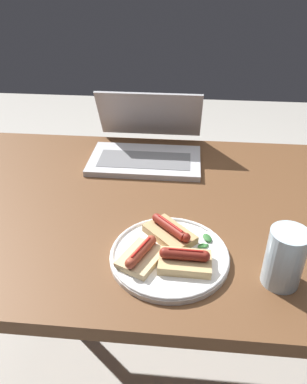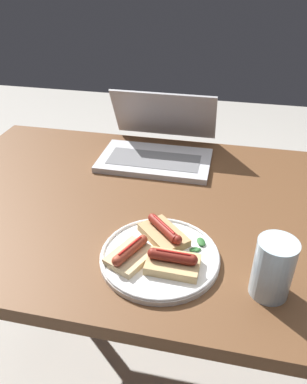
% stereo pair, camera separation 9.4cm
% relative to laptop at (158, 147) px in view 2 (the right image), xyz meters
% --- Properties ---
extents(ground_plane, '(6.00, 6.00, 0.00)m').
position_rel_laptop_xyz_m(ground_plane, '(0.14, -0.26, -0.77)').
color(ground_plane, '#B7B2A8').
extents(desk, '(1.47, 0.81, 0.74)m').
position_rel_laptop_xyz_m(desk, '(0.14, -0.26, -0.10)').
color(desk, brown).
rests_on(desk, ground_plane).
extents(laptop, '(0.35, 0.30, 0.19)m').
position_rel_laptop_xyz_m(laptop, '(0.00, 0.00, 0.00)').
color(laptop, '#B7B7BC').
rests_on(laptop, desk).
extents(plate, '(0.26, 0.26, 0.02)m').
position_rel_laptop_xyz_m(plate, '(0.10, -0.47, -0.03)').
color(plate, white).
rests_on(plate, desk).
extents(sausage_toast_left, '(0.11, 0.07, 0.05)m').
position_rel_laptop_xyz_m(sausage_toast_left, '(0.14, -0.51, -0.01)').
color(sausage_toast_left, tan).
rests_on(sausage_toast_left, plate).
extents(sausage_toast_middle, '(0.13, 0.13, 0.04)m').
position_rel_laptop_xyz_m(sausage_toast_middle, '(0.10, -0.41, -0.01)').
color(sausage_toast_middle, tan).
rests_on(sausage_toast_middle, plate).
extents(sausage_toast_right, '(0.11, 0.12, 0.04)m').
position_rel_laptop_xyz_m(sausage_toast_right, '(0.04, -0.50, -0.01)').
color(sausage_toast_right, '#D6B784').
rests_on(sausage_toast_right, plate).
extents(salad_pile, '(0.06, 0.08, 0.01)m').
position_rel_laptop_xyz_m(salad_pile, '(0.17, -0.44, -0.02)').
color(salad_pile, '#2D662D').
rests_on(salad_pile, plate).
extents(drinking_glass, '(0.08, 0.08, 0.13)m').
position_rel_laptop_xyz_m(drinking_glass, '(0.33, -0.52, 0.03)').
color(drinking_glass, silver).
rests_on(drinking_glass, desk).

